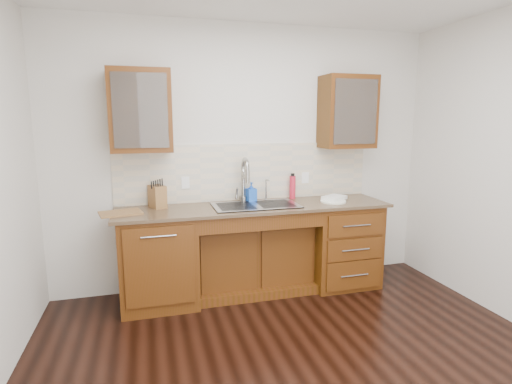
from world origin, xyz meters
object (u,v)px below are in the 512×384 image
object	(u,v)px
knife_block	(157,197)
plate	(333,201)
cutting_board	(121,213)
soap_bottle	(251,192)
water_bottle	(292,187)

from	to	relation	value
knife_block	plate	bearing A→B (deg)	-28.66
plate	cutting_board	size ratio (longest dim) A/B	0.73
soap_bottle	water_bottle	bearing A→B (deg)	-3.57
soap_bottle	cutting_board	bearing A→B (deg)	179.57
water_bottle	cutting_board	xyz separation A→B (m)	(-1.75, -0.25, -0.11)
water_bottle	plate	distance (m)	0.46
water_bottle	knife_block	world-z (taller)	water_bottle
plate	water_bottle	bearing A→B (deg)	139.84
water_bottle	cutting_board	world-z (taller)	water_bottle
soap_bottle	plate	distance (m)	0.85
soap_bottle	plate	size ratio (longest dim) A/B	0.78
knife_block	water_bottle	bearing A→B (deg)	-18.75
knife_block	cutting_board	distance (m)	0.39
plate	cutting_board	world-z (taller)	cutting_board
soap_bottle	plate	world-z (taller)	soap_bottle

